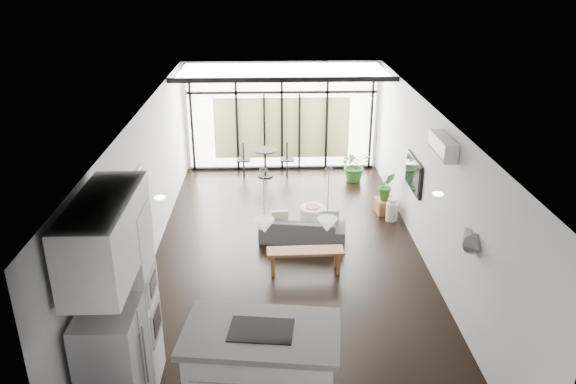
{
  "coord_description": "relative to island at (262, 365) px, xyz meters",
  "views": [
    {
      "loc": [
        -0.32,
        -9.05,
        5.15
      ],
      "look_at": [
        0.0,
        0.3,
        1.25
      ],
      "focal_mm": 35.0,
      "sensor_mm": 36.0,
      "label": 1
    }
  ],
  "objects": [
    {
      "name": "console_bench",
      "position": [
        0.73,
        3.09,
        -0.3
      ],
      "size": [
        1.36,
        0.37,
        0.43
      ],
      "primitive_type": "cube",
      "rotation": [
        0.0,
        0.0,
        0.02
      ],
      "color": "brown",
      "rests_on": "floor"
    },
    {
      "name": "glazing",
      "position": [
        0.45,
        8.36,
        0.88
      ],
      "size": [
        5.0,
        0.2,
        2.8
      ],
      "primitive_type": "cube",
      "color": "black",
      "rests_on": "ground"
    },
    {
      "name": "floor",
      "position": [
        0.45,
        3.48,
        -0.52
      ],
      "size": [
        5.0,
        10.0,
        0.0
      ],
      "primitive_type": "cube",
      "color": "black",
      "rests_on": "ground"
    },
    {
      "name": "pendant_right",
      "position": [
        0.85,
        0.83,
        1.5
      ],
      "size": [
        0.26,
        0.26,
        0.18
      ],
      "primitive_type": "cone",
      "color": "silver",
      "rests_on": "ceiling"
    },
    {
      "name": "pendant_left",
      "position": [
        0.05,
        0.83,
        1.5
      ],
      "size": [
        0.26,
        0.26,
        0.18
      ],
      "primitive_type": "cone",
      "color": "silver",
      "rests_on": "ceiling"
    },
    {
      "name": "crate",
      "position": [
        2.64,
        5.54,
        -0.36
      ],
      "size": [
        0.46,
        0.46,
        0.31
      ],
      "primitive_type": "cube",
      "rotation": [
        0.0,
        0.0,
        0.13
      ],
      "color": "brown",
      "rests_on": "floor"
    },
    {
      "name": "ac_unit",
      "position": [
        2.83,
        2.68,
        1.93
      ],
      "size": [
        0.22,
        0.9,
        0.3
      ],
      "primitive_type": "cube",
      "color": "silver",
      "rests_on": "wall_right"
    },
    {
      "name": "skylight",
      "position": [
        0.45,
        7.48,
        2.25
      ],
      "size": [
        4.7,
        1.9,
        0.06
      ],
      "primitive_type": "cube",
      "color": "silver",
      "rests_on": "ceiling"
    },
    {
      "name": "plant_crate",
      "position": [
        2.64,
        5.54,
        -0.07
      ],
      "size": [
        0.41,
        0.67,
        0.28
      ],
      "primitive_type": "imported",
      "rotation": [
        0.0,
        0.0,
        0.11
      ],
      "color": "#266322",
      "rests_on": "crate"
    },
    {
      "name": "milk_can",
      "position": [
        2.7,
        5.15,
        -0.27
      ],
      "size": [
        0.27,
        0.27,
        0.49
      ],
      "primitive_type": "cylinder",
      "rotation": [
        0.0,
        0.0,
        -0.09
      ],
      "color": "beige",
      "rests_on": "floor"
    },
    {
      "name": "fridge",
      "position": [
        -1.65,
        -0.46,
        0.31
      ],
      "size": [
        0.64,
        0.8,
        1.66
      ],
      "primitive_type": "cube",
      "color": "#A5A5AA",
      "rests_on": "floor"
    },
    {
      "name": "neighbour_building",
      "position": [
        0.45,
        8.43,
        0.58
      ],
      "size": [
        3.5,
        0.02,
        1.6
      ],
      "primitive_type": "cube",
      "color": "#CAC17E",
      "rests_on": "ground"
    },
    {
      "name": "upper_cabinets",
      "position": [
        -1.67,
        -0.02,
        1.83
      ],
      "size": [
        0.62,
        1.75,
        0.86
      ],
      "primitive_type": "cube",
      "color": "white",
      "rests_on": "wall_left"
    },
    {
      "name": "cooktop",
      "position": [
        0.0,
        -0.0,
        0.52
      ],
      "size": [
        0.83,
        0.61,
        0.01
      ],
      "primitive_type": "cube",
      "rotation": [
        0.0,
        0.0,
        -0.12
      ],
      "color": "black",
      "rests_on": "island"
    },
    {
      "name": "bistro_set",
      "position": [
        0.01,
        7.85,
        -0.15
      ],
      "size": [
        1.56,
        0.64,
        0.74
      ],
      "primitive_type": "cube",
      "rotation": [
        0.0,
        0.0,
        -0.01
      ],
      "color": "black",
      "rests_on": "floor"
    },
    {
      "name": "ceiling",
      "position": [
        0.45,
        3.48,
        2.28
      ],
      "size": [
        5.0,
        10.0,
        0.0
      ],
      "primitive_type": "cube",
      "color": "silver",
      "rests_on": "ground"
    },
    {
      "name": "wall_left",
      "position": [
        -2.05,
        3.48,
        0.88
      ],
      "size": [
        0.02,
        10.0,
        2.8
      ],
      "primitive_type": "cube",
      "color": "silver",
      "rests_on": "ground"
    },
    {
      "name": "wall_back",
      "position": [
        0.45,
        8.48,
        0.88
      ],
      "size": [
        5.0,
        0.02,
        2.8
      ],
      "primitive_type": "cube",
      "color": "silver",
      "rests_on": "ground"
    },
    {
      "name": "plant_tall",
      "position": [
        2.24,
        7.45,
        -0.2
      ],
      "size": [
        0.92,
        0.98,
        0.64
      ],
      "primitive_type": "imported",
      "rotation": [
        0.0,
        0.0,
        0.25
      ],
      "color": "#266322",
      "rests_on": "floor"
    },
    {
      "name": "tv",
      "position": [
        2.91,
        4.48,
        0.78
      ],
      "size": [
        0.05,
        1.1,
        0.65
      ],
      "primitive_type": "cube",
      "color": "black",
      "rests_on": "wall_right"
    },
    {
      "name": "sofa",
      "position": [
        0.76,
        4.29,
        -0.19
      ],
      "size": [
        1.73,
        0.74,
        0.65
      ],
      "primitive_type": "imported",
      "rotation": [
        0.0,
        0.0,
        2.99
      ],
      "color": "#464648",
      "rests_on": "floor"
    },
    {
      "name": "appliance_column",
      "position": [
        -1.67,
        0.43,
        0.72
      ],
      "size": [
        0.64,
        0.67,
        2.47
      ],
      "primitive_type": "cube",
      "color": "white",
      "rests_on": "floor"
    },
    {
      "name": "wall_right",
      "position": [
        2.95,
        3.48,
        0.88
      ],
      "size": [
        0.02,
        10.0,
        2.8
      ],
      "primitive_type": "cube",
      "color": "silver",
      "rests_on": "ground"
    },
    {
      "name": "island",
      "position": [
        0.0,
        0.0,
        0.0
      ],
      "size": [
        2.02,
        1.35,
        1.03
      ],
      "primitive_type": "cube",
      "rotation": [
        0.0,
        0.0,
        -0.12
      ],
      "color": "white",
      "rests_on": "floor"
    },
    {
      "name": "framed_art",
      "position": [
        -2.02,
        2.98,
        1.03
      ],
      "size": [
        0.04,
        0.7,
        0.9
      ],
      "primitive_type": "cube",
      "color": "black",
      "rests_on": "wall_left"
    },
    {
      "name": "pouf",
      "position": [
        1.0,
        4.92,
        -0.3
      ],
      "size": [
        0.6,
        0.6,
        0.43
      ],
      "primitive_type": "cylinder",
      "rotation": [
        0.0,
        0.0,
        -0.12
      ],
      "color": "silver",
      "rests_on": "floor"
    }
  ]
}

